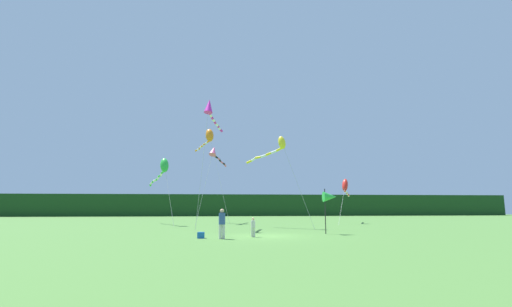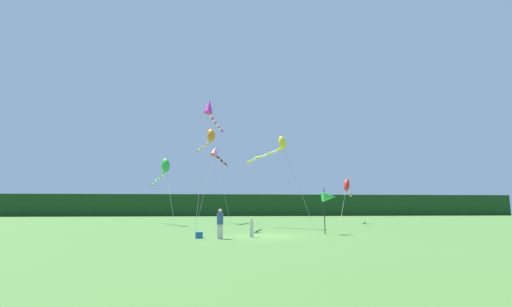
# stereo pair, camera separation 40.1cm
# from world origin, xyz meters

# --- Properties ---
(ground_plane) EXTENTS (120.00, 120.00, 0.00)m
(ground_plane) POSITION_xyz_m (0.00, 0.00, 0.00)
(ground_plane) COLOR #477533
(distant_treeline) EXTENTS (108.00, 2.15, 3.95)m
(distant_treeline) POSITION_xyz_m (0.00, 45.00, 1.98)
(distant_treeline) COLOR #193D19
(distant_treeline) RESTS_ON ground
(person_adult) EXTENTS (0.37, 0.37, 1.68)m
(person_adult) POSITION_xyz_m (-2.78, -1.69, 0.94)
(person_adult) COLOR silver
(person_adult) RESTS_ON ground
(person_child) EXTENTS (0.25, 0.25, 1.16)m
(person_child) POSITION_xyz_m (-0.90, -0.70, 0.65)
(person_child) COLOR silver
(person_child) RESTS_ON ground
(cooler_box) EXTENTS (0.41, 0.35, 0.35)m
(cooler_box) POSITION_xyz_m (-3.97, -1.15, 0.17)
(cooler_box) COLOR #1959B2
(cooler_box) RESTS_ON ground
(banner_flag_pole) EXTENTS (0.90, 0.70, 2.99)m
(banner_flag_pole) POSITION_xyz_m (4.48, 1.16, 2.43)
(banner_flag_pole) COLOR black
(banner_flag_pole) RESTS_ON ground
(kite_rainbow) EXTENTS (3.10, 7.50, 8.43)m
(kite_rainbow) POSITION_xyz_m (-3.41, 16.74, 7.61)
(kite_rainbow) COLOR #B2B2B2
(kite_rainbow) RESTS_ON ground
(kite_orange) EXTENTS (4.08, 7.46, 10.76)m
(kite_orange) POSITION_xyz_m (-4.11, 18.44, 9.77)
(kite_orange) COLOR #B2B2B2
(kite_orange) RESTS_ON ground
(kite_yellow) EXTENTS (5.05, 5.09, 7.95)m
(kite_yellow) POSITION_xyz_m (2.10, 8.17, 7.02)
(kite_yellow) COLOR #B2B2B2
(kite_yellow) RESTS_ON ground
(kite_green) EXTENTS (3.77, 8.34, 6.66)m
(kite_green) POSITION_xyz_m (-8.46, 13.74, 5.60)
(kite_green) COLOR #B2B2B2
(kite_green) RESTS_ON ground
(kite_red) EXTENTS (3.74, 6.71, 4.92)m
(kite_red) POSITION_xyz_m (10.89, 15.59, 3.93)
(kite_red) COLOR #B2B2B2
(kite_red) RESTS_ON ground
(kite_magenta) EXTENTS (1.99, 5.22, 10.56)m
(kite_magenta) POSITION_xyz_m (-3.75, 6.38, 9.69)
(kite_magenta) COLOR #B2B2B2
(kite_magenta) RESTS_ON ground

